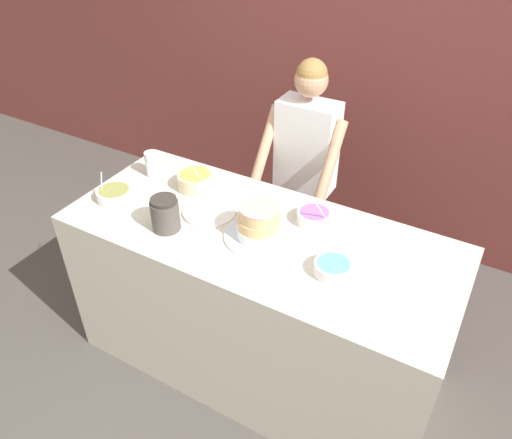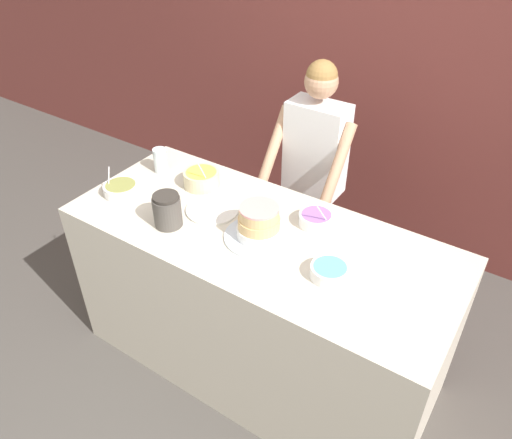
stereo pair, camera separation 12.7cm
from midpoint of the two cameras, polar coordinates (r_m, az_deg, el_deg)
ground_plane at (r=2.88m, az=-3.15°, el=-21.05°), size 14.00×14.00×0.00m
wall_back at (r=3.53m, az=16.34°, el=16.34°), size 10.00×0.05×2.60m
counter at (r=2.71m, az=1.70°, el=-9.48°), size 1.93×0.82×0.96m
person_baker at (r=3.01m, az=7.89°, el=6.56°), size 0.47×0.43×1.55m
cake at (r=2.32m, az=1.92°, el=-0.63°), size 0.33×0.33×0.17m
frosting_bowl_purple at (r=2.45m, az=8.36°, el=0.05°), size 0.17×0.17×0.16m
frosting_bowl_olive at (r=2.73m, az=-13.88°, el=3.41°), size 0.18×0.18×0.15m
frosting_bowl_yellow at (r=2.72m, az=-4.91°, el=4.71°), size 0.19×0.19×0.18m
frosting_bowl_blue at (r=2.17m, az=10.09°, el=-5.85°), size 0.17×0.17×0.06m
drinking_glass at (r=2.87m, az=-9.62°, el=6.65°), size 0.08×0.08×0.14m
ceramic_plate at (r=2.54m, az=-3.57°, el=1.11°), size 0.27×0.27×0.01m
stoneware_jar at (r=2.42m, az=-8.64°, el=1.01°), size 0.14×0.14×0.17m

